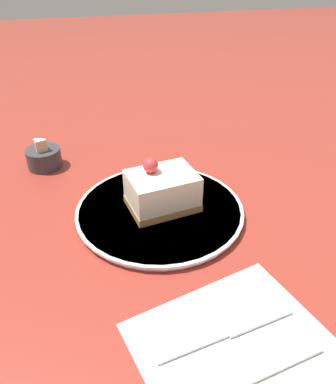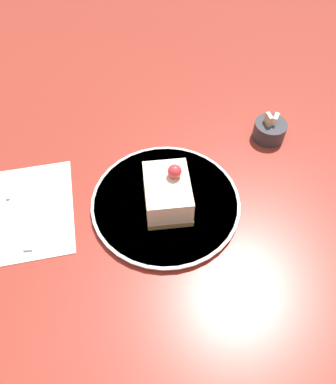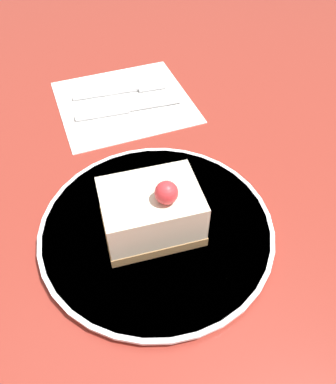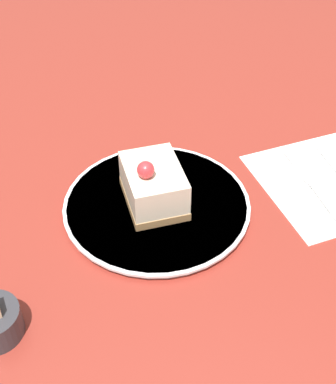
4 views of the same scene
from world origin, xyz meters
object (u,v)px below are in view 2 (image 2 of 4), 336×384
object	(u,v)px
plate	(166,204)
fork	(2,207)
cake_slice	(168,193)
sugar_bowl	(270,130)
knife	(32,216)

from	to	relation	value
plate	fork	bearing A→B (deg)	-176.93
plate	cake_slice	distance (m)	0.03
sugar_bowl	plate	bearing A→B (deg)	-138.18
fork	sugar_bowl	size ratio (longest dim) A/B	2.38
fork	sugar_bowl	world-z (taller)	sugar_bowl
plate	sugar_bowl	bearing A→B (deg)	41.82
knife	sugar_bowl	size ratio (longest dim) A/B	2.58
cake_slice	sugar_bowl	size ratio (longest dim) A/B	1.77
fork	knife	distance (m)	0.06
cake_slice	fork	world-z (taller)	cake_slice
knife	cake_slice	bearing A→B (deg)	-1.60
cake_slice	knife	xyz separation A→B (m)	(-0.23, -0.03, -0.04)
fork	sugar_bowl	bearing A→B (deg)	12.81
plate	cake_slice	xyz separation A→B (m)	(0.00, -0.00, 0.03)
plate	sugar_bowl	world-z (taller)	sugar_bowl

